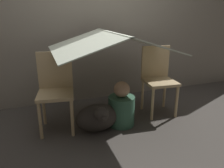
{
  "coord_description": "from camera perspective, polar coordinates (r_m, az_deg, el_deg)",
  "views": [
    {
      "loc": [
        -0.84,
        -2.26,
        1.33
      ],
      "look_at": [
        0.0,
        0.13,
        0.5
      ],
      "focal_mm": 35.0,
      "sensor_mm": 36.0,
      "label": 1
    }
  ],
  "objects": [
    {
      "name": "sheet_canopy",
      "position": [
        2.55,
        0.0,
        11.03
      ],
      "size": [
        1.36,
        1.13,
        0.22
      ],
      "color": "silver"
    },
    {
      "name": "ground_plane",
      "position": [
        2.75,
        0.9,
        -10.67
      ],
      "size": [
        8.8,
        8.8,
        0.0
      ],
      "primitive_type": "plane",
      "color": "#47423D"
    },
    {
      "name": "dog",
      "position": [
        2.54,
        -3.76,
        -8.68
      ],
      "size": [
        0.5,
        0.42,
        0.4
      ],
      "color": "#332D28",
      "rests_on": "ground_plane"
    },
    {
      "name": "wall_back",
      "position": [
        3.36,
        -5.13,
        16.8
      ],
      "size": [
        7.0,
        0.05,
        2.5
      ],
      "color": "gray",
      "rests_on": "ground_plane"
    },
    {
      "name": "chair_right",
      "position": [
        3.01,
        11.91,
        1.88
      ],
      "size": [
        0.43,
        0.43,
        0.9
      ],
      "rotation": [
        0.0,
        0.0,
        -0.09
      ],
      "color": "#D1B27F",
      "rests_on": "ground_plane"
    },
    {
      "name": "chair_left",
      "position": [
        2.6,
        -14.5,
        -0.93
      ],
      "size": [
        0.46,
        0.46,
        0.9
      ],
      "rotation": [
        0.0,
        0.0,
        -0.16
      ],
      "color": "#D1B27F",
      "rests_on": "ground_plane"
    },
    {
      "name": "person_front",
      "position": [
        2.68,
        2.51,
        -6.13
      ],
      "size": [
        0.32,
        0.32,
        0.56
      ],
      "color": "#38664C",
      "rests_on": "ground_plane"
    }
  ]
}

